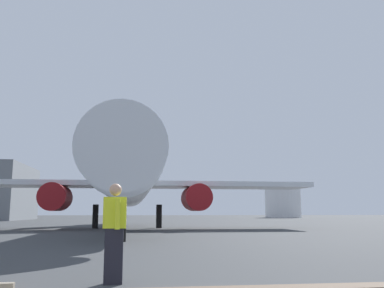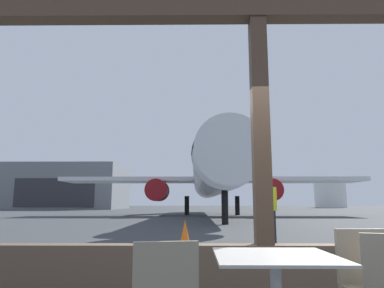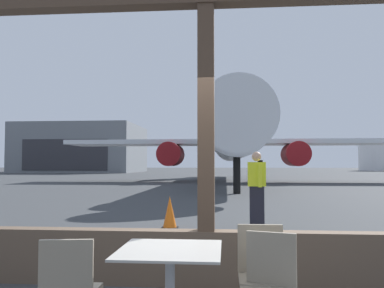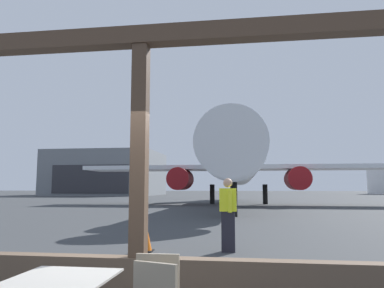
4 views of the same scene
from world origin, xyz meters
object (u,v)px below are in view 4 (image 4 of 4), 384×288
(airplane, at_px, (238,164))
(distant_hangar, at_px, (108,174))
(traffic_cone, at_px, (146,237))
(ground_crew_worker, at_px, (228,213))

(airplane, bearing_deg, distant_hangar, 124.72)
(traffic_cone, distance_m, distant_hangar, 65.74)
(airplane, xyz_separation_m, distant_hangar, (-26.08, 37.64, 0.64))
(ground_crew_worker, height_order, traffic_cone, ground_crew_worker)
(airplane, bearing_deg, traffic_cone, -94.44)
(ground_crew_worker, bearing_deg, distant_hangar, 113.36)
(airplane, height_order, distant_hangar, airplane)
(ground_crew_worker, distance_m, distant_hangar, 66.27)
(ground_crew_worker, relative_size, traffic_cone, 2.38)
(ground_crew_worker, height_order, distant_hangar, distant_hangar)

